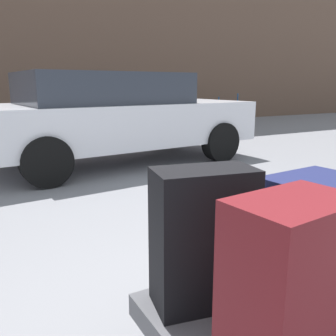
# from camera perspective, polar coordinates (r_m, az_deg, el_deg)

# --- Properties ---
(luggage_cart) EXTENTS (1.23, 0.87, 0.34)m
(luggage_cart) POSITION_cam_1_polar(r_m,az_deg,el_deg) (1.76, 20.55, -21.47)
(luggage_cart) COLOR #4C4C51
(luggage_cart) RESTS_ON ground_plane
(suitcase_olive_center) EXTENTS (0.64, 0.46, 0.23)m
(suitcase_olive_center) POSITION_cam_1_polar(r_m,az_deg,el_deg) (1.92, 21.28, -12.26)
(suitcase_olive_center) COLOR #4C5128
(suitcase_olive_center) RESTS_ON luggage_cart
(suitcase_black_stacked_top) EXTENTS (0.44, 0.29, 0.58)m
(suitcase_black_stacked_top) POSITION_cam_1_polar(r_m,az_deg,el_deg) (1.52, 5.53, -10.84)
(suitcase_black_stacked_top) COLOR black
(suitcase_black_stacked_top) RESTS_ON luggage_cart
(suitcase_maroon_rear_right) EXTENTS (0.43, 0.30, 0.57)m
(suitcase_maroon_rear_right) POSITION_cam_1_polar(r_m,az_deg,el_deg) (1.25, 18.53, -17.27)
(suitcase_maroon_rear_right) COLOR maroon
(suitcase_maroon_rear_right) RESTS_ON luggage_cart
(duffel_bag_navy_topmost_pile) EXTENTS (0.47, 0.36, 0.26)m
(duffel_bag_navy_topmost_pile) POSITION_cam_1_polar(r_m,az_deg,el_deg) (1.83, 21.89, -5.35)
(duffel_bag_navy_topmost_pile) COLOR #191E47
(duffel_bag_navy_topmost_pile) RESTS_ON suitcase_olive_center
(parked_car) EXTENTS (4.44, 2.22, 1.42)m
(parked_car) POSITION_cam_1_polar(r_m,az_deg,el_deg) (5.90, -8.23, 8.11)
(parked_car) COLOR silver
(parked_car) RESTS_ON ground_plane
(bicycle_leaning) EXTENTS (1.70, 0.58, 0.96)m
(bicycle_leaning) POSITION_cam_1_polar(r_m,az_deg,el_deg) (12.26, 8.80, 8.69)
(bicycle_leaning) COLOR black
(bicycle_leaning) RESTS_ON ground_plane
(bollard_kerb_near) EXTENTS (0.27, 0.27, 0.61)m
(bollard_kerb_near) POSITION_cam_1_polar(r_m,az_deg,el_deg) (9.64, -8.74, 7.20)
(bollard_kerb_near) COLOR #72665B
(bollard_kerb_near) RESTS_ON ground_plane
(bollard_kerb_mid) EXTENTS (0.27, 0.27, 0.61)m
(bollard_kerb_mid) POSITION_cam_1_polar(r_m,az_deg,el_deg) (10.24, -0.83, 7.67)
(bollard_kerb_mid) COLOR #72665B
(bollard_kerb_mid) RESTS_ON ground_plane
(bollard_kerb_far) EXTENTS (0.27, 0.27, 0.61)m
(bollard_kerb_far) POSITION_cam_1_polar(r_m,az_deg,el_deg) (11.01, 6.11, 7.97)
(bollard_kerb_far) COLOR #72665B
(bollard_kerb_far) RESTS_ON ground_plane
(bollard_corner) EXTENTS (0.27, 0.27, 0.61)m
(bollard_corner) POSITION_cam_1_polar(r_m,az_deg,el_deg) (11.63, 10.39, 8.09)
(bollard_corner) COLOR #72665B
(bollard_corner) RESTS_ON ground_plane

